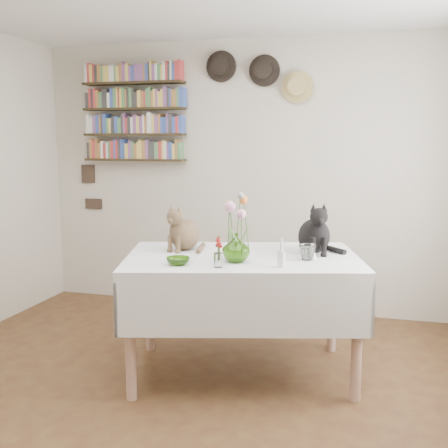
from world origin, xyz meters
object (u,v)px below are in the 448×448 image
(dining_table, at_px, (242,285))
(bookshelf_unit, at_px, (134,113))
(tabby_cat, at_px, (185,226))
(black_cat, at_px, (314,227))
(flower_vase, at_px, (236,248))

(dining_table, relative_size, bookshelf_unit, 1.74)
(tabby_cat, relative_size, bookshelf_unit, 0.33)
(black_cat, relative_size, flower_vase, 1.95)
(dining_table, distance_m, flower_vase, 0.35)
(dining_table, height_order, flower_vase, flower_vase)
(black_cat, height_order, bookshelf_unit, bookshelf_unit)
(flower_vase, relative_size, bookshelf_unit, 0.18)
(tabby_cat, bearing_deg, flower_vase, -18.05)
(dining_table, bearing_deg, black_cat, 28.39)
(tabby_cat, height_order, black_cat, black_cat)
(black_cat, distance_m, bookshelf_unit, 2.36)
(dining_table, xyz_separation_m, bookshelf_unit, (-1.42, 1.41, 1.22))
(black_cat, bearing_deg, tabby_cat, 169.73)
(flower_vase, bearing_deg, black_cat, 44.82)
(tabby_cat, xyz_separation_m, black_cat, (0.89, 0.14, 0.01))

